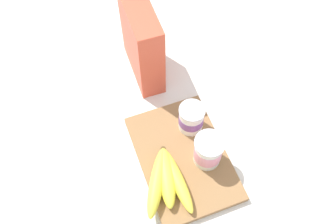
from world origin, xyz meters
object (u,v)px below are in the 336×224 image
(yogurt_cup_back, at_px, (208,151))
(banana_bunch, at_px, (166,180))
(cereal_box, at_px, (143,42))
(yogurt_cup_front, at_px, (191,118))
(cutting_board, at_px, (183,158))

(yogurt_cup_back, distance_m, banana_bunch, 0.13)
(cereal_box, height_order, banana_bunch, cereal_box)
(yogurt_cup_back, bearing_deg, yogurt_cup_front, -178.75)
(cutting_board, xyz_separation_m, banana_bunch, (0.05, -0.07, 0.03))
(cereal_box, height_order, yogurt_cup_back, cereal_box)
(cereal_box, distance_m, banana_bunch, 0.39)
(cutting_board, relative_size, yogurt_cup_front, 3.83)
(yogurt_cup_front, bearing_deg, yogurt_cup_back, 1.25)
(cutting_board, xyz_separation_m, yogurt_cup_back, (0.03, 0.06, 0.06))
(cereal_box, xyz_separation_m, yogurt_cup_front, (0.25, 0.05, -0.06))
(cutting_board, bearing_deg, cereal_box, 179.32)
(cutting_board, distance_m, cereal_box, 0.34)
(banana_bunch, bearing_deg, cereal_box, 169.35)
(cereal_box, bearing_deg, yogurt_cup_front, -167.23)
(cutting_board, distance_m, banana_bunch, 0.09)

